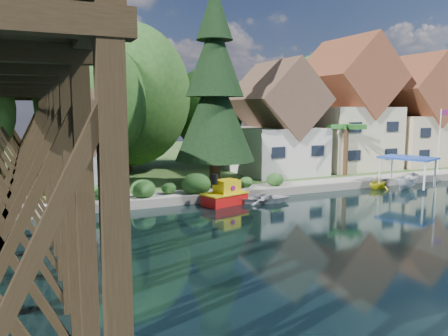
# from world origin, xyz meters

# --- Properties ---
(ground) EXTENTS (140.00, 140.00, 0.00)m
(ground) POSITION_xyz_m (0.00, 0.00, 0.00)
(ground) COLOR black
(ground) RESTS_ON ground
(bank) EXTENTS (140.00, 52.00, 0.50)m
(bank) POSITION_xyz_m (0.00, 34.00, 0.25)
(bank) COLOR #2D471C
(bank) RESTS_ON ground
(seawall) EXTENTS (60.00, 0.40, 0.62)m
(seawall) POSITION_xyz_m (4.00, 8.00, 0.31)
(seawall) COLOR slate
(seawall) RESTS_ON ground
(promenade) EXTENTS (50.00, 2.60, 0.06)m
(promenade) POSITION_xyz_m (6.00, 9.30, 0.53)
(promenade) COLOR gray
(promenade) RESTS_ON bank
(trestle_bridge) EXTENTS (4.12, 44.18, 9.30)m
(trestle_bridge) POSITION_xyz_m (-16.00, 5.17, 5.35)
(trestle_bridge) COLOR black
(trestle_bridge) RESTS_ON ground
(house_left) EXTENTS (7.64, 8.64, 11.02)m
(house_left) POSITION_xyz_m (7.00, 16.00, 5.14)
(house_left) COLOR beige
(house_left) RESTS_ON bank
(house_center) EXTENTS (8.65, 9.18, 13.89)m
(house_center) POSITION_xyz_m (16.00, 16.50, 6.42)
(house_center) COLOR beige
(house_center) RESTS_ON bank
(house_right) EXTENTS (8.15, 8.64, 12.45)m
(house_right) POSITION_xyz_m (25.00, 16.00, 5.78)
(house_right) COLOR #C1AE8A
(house_right) RESTS_ON bank
(shed) EXTENTS (5.09, 5.40, 7.85)m
(shed) POSITION_xyz_m (-11.00, 14.50, 3.83)
(shed) COLOR beige
(shed) RESTS_ON bank
(bg_trees) EXTENTS (49.90, 13.30, 10.57)m
(bg_trees) POSITION_xyz_m (1.00, 21.25, 7.29)
(bg_trees) COLOR #382314
(bg_trees) RESTS_ON bank
(shrubs) EXTENTS (15.76, 2.47, 1.70)m
(shrubs) POSITION_xyz_m (-4.60, 9.26, 1.23)
(shrubs) COLOR #1D4518
(shrubs) RESTS_ON bank
(conifer) EXTENTS (6.66, 6.66, 16.40)m
(conifer) POSITION_xyz_m (-1.06, 12.37, 8.39)
(conifer) COLOR #382314
(conifer) RESTS_ON bank
(palm_tree) EXTENTS (4.76, 4.76, 5.17)m
(palm_tree) POSITION_xyz_m (12.25, 11.84, 5.01)
(palm_tree) COLOR #382314
(palm_tree) RESTS_ON bank
(flagpole) EXTENTS (0.96, 0.34, 6.33)m
(flagpole) POSITION_xyz_m (21.45, 9.03, 4.38)
(flagpole) COLOR white
(flagpole) RESTS_ON bank
(tugboat) EXTENTS (3.60, 2.64, 2.34)m
(tugboat) POSITION_xyz_m (-2.59, 6.86, 0.70)
(tugboat) COLOR red
(tugboat) RESTS_ON ground
(boat_white_a) EXTENTS (4.36, 3.64, 0.78)m
(boat_white_a) POSITION_xyz_m (0.39, 6.29, 0.39)
(boat_white_a) COLOR silver
(boat_white_a) RESTS_ON ground
(boat_canopy) EXTENTS (4.31, 5.06, 2.76)m
(boat_canopy) POSITION_xyz_m (14.22, 6.15, 1.18)
(boat_canopy) COLOR silver
(boat_canopy) RESTS_ON ground
(boat_yellow) EXTENTS (2.65, 2.40, 1.22)m
(boat_yellow) POSITION_xyz_m (11.97, 7.15, 0.61)
(boat_yellow) COLOR yellow
(boat_yellow) RESTS_ON ground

